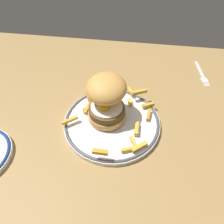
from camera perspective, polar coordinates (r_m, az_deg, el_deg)
The scene contains 5 objects.
ground_plane at distance 55.17cm, azimuth 3.37°, elevation -5.06°, with size 147.54×90.95×4.00cm, color #9D7A46.
dinner_plate at distance 53.18cm, azimuth 0.00°, elevation -2.76°, with size 25.51×25.51×1.60cm.
burger at distance 49.81cm, azimuth -1.59°, elevation 3.86°, with size 10.87×12.36×11.88cm.
fries_pile at distance 53.46cm, azimuth 0.98°, elevation 0.36°, with size 23.54×24.51×2.91cm.
fork at distance 76.53cm, azimuth 24.34°, elevation 9.93°, with size 3.12×14.46×0.36cm.
Camera 1 is at (1.87, -33.91, 41.48)cm, focal length 31.90 mm.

